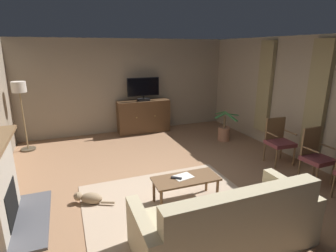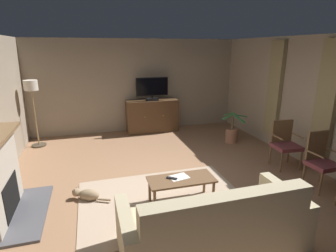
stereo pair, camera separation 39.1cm
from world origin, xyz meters
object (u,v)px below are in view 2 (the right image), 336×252
(potted_plant_on_hearth_side, at_px, (232,134))
(cat, at_px, (87,194))
(sofa_floral, at_px, (214,228))
(television, at_px, (152,88))
(coffee_table, at_px, (181,182))
(tv_remote, at_px, (172,178))
(floor_lamp, at_px, (32,96))
(folded_newspaper, at_px, (179,177))
(tv_cabinet, at_px, (152,117))
(side_chair_nearest_door, at_px, (321,159))
(side_chair_tucked_against_wall, at_px, (285,143))

(potted_plant_on_hearth_side, height_order, cat, potted_plant_on_hearth_side)
(sofa_floral, height_order, potted_plant_on_hearth_side, sofa_floral)
(television, bearing_deg, coffee_table, -96.51)
(tv_remote, height_order, floor_lamp, floor_lamp)
(folded_newspaper, bearing_deg, sofa_floral, -97.86)
(tv_cabinet, relative_size, television, 1.63)
(tv_cabinet, distance_m, side_chair_nearest_door, 4.53)
(floor_lamp, bearing_deg, cat, -68.60)
(potted_plant_on_hearth_side, bearing_deg, sofa_floral, -122.28)
(coffee_table, bearing_deg, folded_newspaper, 115.05)
(tv_remote, xyz_separation_m, cat, (-1.29, 0.48, -0.34))
(tv_remote, height_order, cat, tv_remote)
(folded_newspaper, relative_size, sofa_floral, 0.14)
(tv_cabinet, xyz_separation_m, sofa_floral, (-0.40, -4.95, -0.13))
(potted_plant_on_hearth_side, bearing_deg, tv_cabinet, 139.58)
(coffee_table, bearing_deg, tv_remote, 167.91)
(tv_cabinet, xyz_separation_m, folded_newspaper, (-0.46, -3.79, -0.02))
(floor_lamp, bearing_deg, tv_remote, -54.42)
(tv_cabinet, height_order, tv_remote, tv_cabinet)
(tv_remote, distance_m, folded_newspaper, 0.13)
(floor_lamp, bearing_deg, side_chair_nearest_door, -35.72)
(potted_plant_on_hearth_side, bearing_deg, tv_remote, -135.53)
(tv_cabinet, relative_size, coffee_table, 1.42)
(folded_newspaper, bearing_deg, cat, 151.69)
(tv_remote, height_order, side_chair_nearest_door, side_chair_nearest_door)
(side_chair_nearest_door, bearing_deg, side_chair_tucked_against_wall, 89.61)
(tv_cabinet, distance_m, tv_remote, 3.86)
(folded_newspaper, distance_m, sofa_floral, 1.16)
(floor_lamp, bearing_deg, television, 6.42)
(sofa_floral, bearing_deg, cat, 132.34)
(folded_newspaper, height_order, sofa_floral, sofa_floral)
(folded_newspaper, relative_size, cat, 0.50)
(sofa_floral, bearing_deg, tv_cabinet, 85.33)
(tv_cabinet, height_order, sofa_floral, tv_cabinet)
(coffee_table, relative_size, potted_plant_on_hearth_side, 1.13)
(side_chair_nearest_door, bearing_deg, tv_cabinet, 116.89)
(folded_newspaper, height_order, floor_lamp, floor_lamp)
(coffee_table, xyz_separation_m, cat, (-1.44, 0.51, -0.27))
(cat, bearing_deg, potted_plant_on_hearth_side, 26.67)
(side_chair_nearest_door, bearing_deg, coffee_table, 175.41)
(tv_cabinet, height_order, cat, tv_cabinet)
(television, height_order, coffee_table, television)
(sofa_floral, height_order, floor_lamp, floor_lamp)
(folded_newspaper, distance_m, side_chair_nearest_door, 2.52)
(television, distance_m, floor_lamp, 3.05)
(side_chair_tucked_against_wall, bearing_deg, potted_plant_on_hearth_side, 100.03)
(television, bearing_deg, cat, -119.70)
(television, distance_m, tv_remote, 3.90)
(tv_remote, height_order, folded_newspaper, tv_remote)
(television, xyz_separation_m, sofa_floral, (-0.40, -4.90, -0.97))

